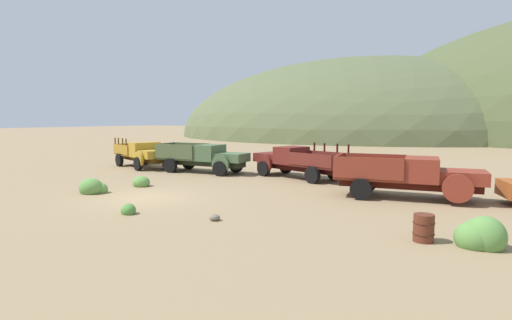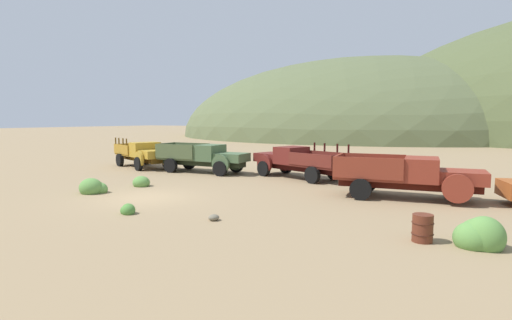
{
  "view_description": "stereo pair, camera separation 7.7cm",
  "coord_description": "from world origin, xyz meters",
  "px_view_note": "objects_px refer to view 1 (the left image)",
  "views": [
    {
      "loc": [
        13.75,
        -13.31,
        3.62
      ],
      "look_at": [
        1.76,
        6.97,
        1.23
      ],
      "focal_mm": 28.62,
      "sensor_mm": 36.0,
      "label": 1
    },
    {
      "loc": [
        13.81,
        -13.27,
        3.62
      ],
      "look_at": [
        1.76,
        6.97,
        1.23
      ],
      "focal_mm": 28.62,
      "sensor_mm": 36.0,
      "label": 2
    }
  ],
  "objects_px": {
    "truck_rust_red": "(417,176)",
    "truck_oxblood": "(293,161)",
    "truck_weathered_green": "(208,158)",
    "oil_drum_spare": "(424,228)",
    "truck_mustard": "(144,154)"
  },
  "relations": [
    {
      "from": "truck_weathered_green",
      "to": "truck_rust_red",
      "type": "relative_size",
      "value": 0.99
    },
    {
      "from": "truck_mustard",
      "to": "truck_oxblood",
      "type": "distance_m",
      "value": 11.62
    },
    {
      "from": "truck_oxblood",
      "to": "oil_drum_spare",
      "type": "xyz_separation_m",
      "value": [
        9.08,
        -10.11,
        -0.59
      ]
    },
    {
      "from": "oil_drum_spare",
      "to": "truck_oxblood",
      "type": "bearing_deg",
      "value": 131.94
    },
    {
      "from": "truck_weathered_green",
      "to": "truck_rust_red",
      "type": "height_order",
      "value": "same"
    },
    {
      "from": "truck_oxblood",
      "to": "oil_drum_spare",
      "type": "distance_m",
      "value": 13.6
    },
    {
      "from": "oil_drum_spare",
      "to": "truck_rust_red",
      "type": "bearing_deg",
      "value": 100.97
    },
    {
      "from": "truck_weathered_green",
      "to": "oil_drum_spare",
      "type": "height_order",
      "value": "truck_weathered_green"
    },
    {
      "from": "truck_mustard",
      "to": "truck_weathered_green",
      "type": "distance_m",
      "value": 5.79
    },
    {
      "from": "truck_rust_red",
      "to": "truck_weathered_green",
      "type": "bearing_deg",
      "value": 161.47
    },
    {
      "from": "truck_rust_red",
      "to": "oil_drum_spare",
      "type": "xyz_separation_m",
      "value": [
        1.29,
        -6.66,
        -0.62
      ]
    },
    {
      "from": "truck_weathered_green",
      "to": "truck_oxblood",
      "type": "relative_size",
      "value": 0.96
    },
    {
      "from": "truck_weathered_green",
      "to": "truck_rust_red",
      "type": "xyz_separation_m",
      "value": [
        13.56,
        -2.43,
        0.02
      ]
    },
    {
      "from": "truck_rust_red",
      "to": "truck_oxblood",
      "type": "bearing_deg",
      "value": 147.74
    },
    {
      "from": "truck_oxblood",
      "to": "truck_mustard",
      "type": "bearing_deg",
      "value": 22.96
    }
  ]
}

